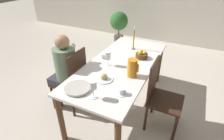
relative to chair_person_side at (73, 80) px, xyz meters
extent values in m
plane|color=beige|center=(0.61, 0.35, -0.50)|extent=(20.00, 20.00, 0.00)
cube|color=silver|center=(0.61, 0.35, 0.23)|extent=(0.86, 1.96, 0.03)
cylinder|color=brown|center=(0.24, -0.57, -0.14)|extent=(0.07, 0.07, 0.72)
cylinder|color=brown|center=(0.24, 1.27, -0.14)|extent=(0.07, 0.07, 0.72)
cylinder|color=brown|center=(0.98, 1.27, -0.14)|extent=(0.07, 0.07, 0.72)
cylinder|color=#331E14|center=(-0.26, -0.19, -0.29)|extent=(0.04, 0.04, 0.42)
cylinder|color=#331E14|center=(-0.26, 0.18, -0.29)|extent=(0.04, 0.04, 0.42)
cylinder|color=#331E14|center=(0.11, -0.19, -0.29)|extent=(0.04, 0.04, 0.42)
cylinder|color=#331E14|center=(0.11, 0.18, -0.29)|extent=(0.04, 0.04, 0.42)
cube|color=#331E14|center=(-0.08, 0.00, -0.07)|extent=(0.42, 0.42, 0.03)
cube|color=#331E14|center=(0.12, 0.00, 0.20)|extent=(0.03, 0.39, 0.51)
cylinder|color=#331E14|center=(1.49, 0.39, -0.29)|extent=(0.04, 0.04, 0.42)
cylinder|color=#331E14|center=(1.49, 0.02, -0.29)|extent=(0.04, 0.04, 0.42)
cylinder|color=#331E14|center=(1.12, 0.39, -0.29)|extent=(0.04, 0.04, 0.42)
cylinder|color=#331E14|center=(1.12, 0.02, -0.29)|extent=(0.04, 0.04, 0.42)
cube|color=#331E14|center=(1.30, 0.21, -0.07)|extent=(0.42, 0.42, 0.03)
cube|color=#331E14|center=(1.11, 0.21, 0.20)|extent=(0.03, 0.39, 0.51)
cylinder|color=#33333D|center=(-0.22, -0.11, -0.28)|extent=(0.09, 0.09, 0.45)
cylinder|color=#33333D|center=(-0.22, 0.05, -0.28)|extent=(0.09, 0.09, 0.45)
cube|color=#33333D|center=(-0.15, -0.03, -0.01)|extent=(0.30, 0.34, 0.11)
cylinder|color=slate|center=(-0.06, -0.03, 0.27)|extent=(0.30, 0.30, 0.46)
sphere|color=#A37556|center=(-0.06, -0.03, 0.58)|extent=(0.19, 0.19, 0.19)
cylinder|color=#A37556|center=(-0.16, 0.18, 0.38)|extent=(0.25, 0.06, 0.20)
cylinder|color=orange|center=(0.86, 0.11, 0.36)|extent=(0.12, 0.12, 0.23)
cube|color=orange|center=(0.93, 0.11, 0.37)|extent=(0.02, 0.02, 0.10)
cone|color=orange|center=(0.81, 0.11, 0.45)|extent=(0.04, 0.04, 0.04)
cylinder|color=white|center=(0.47, 0.22, 0.25)|extent=(0.07, 0.07, 0.00)
cylinder|color=white|center=(0.47, 0.22, 0.31)|extent=(0.01, 0.01, 0.11)
cylinder|color=white|center=(0.47, 0.22, 0.40)|extent=(0.08, 0.08, 0.08)
cylinder|color=white|center=(0.65, -0.45, 0.25)|extent=(0.07, 0.07, 0.00)
cylinder|color=white|center=(0.65, -0.45, 0.31)|extent=(0.01, 0.01, 0.11)
cylinder|color=white|center=(0.65, -0.45, 0.41)|extent=(0.08, 0.08, 0.09)
cylinder|color=gold|center=(0.65, -0.45, 0.39)|extent=(0.06, 0.06, 0.05)
cylinder|color=silver|center=(0.89, -0.27, 0.25)|extent=(0.12, 0.12, 0.01)
cylinder|color=silver|center=(0.89, -0.27, 0.28)|extent=(0.07, 0.07, 0.06)
cube|color=silver|center=(0.93, -0.27, 0.29)|extent=(0.01, 0.01, 0.03)
cylinder|color=silver|center=(0.31, 0.38, 0.25)|extent=(0.12, 0.12, 0.01)
cylinder|color=silver|center=(0.31, 0.38, 0.28)|extent=(0.07, 0.07, 0.06)
cube|color=silver|center=(0.35, 0.38, 0.29)|extent=(0.01, 0.01, 0.03)
cylinder|color=#B7B2A8|center=(0.42, -0.41, 0.25)|extent=(0.29, 0.29, 0.02)
cylinder|color=#B7B2A8|center=(0.42, -0.41, 0.27)|extent=(0.29, 0.29, 0.01)
cylinder|color=silver|center=(0.59, -0.11, 0.25)|extent=(0.22, 0.22, 0.01)
sphere|color=tan|center=(0.59, -0.11, 0.28)|extent=(0.08, 0.08, 0.08)
cylinder|color=brown|center=(0.81, 0.64, 0.28)|extent=(0.18, 0.18, 0.07)
sphere|color=gold|center=(0.85, 0.65, 0.33)|extent=(0.06, 0.06, 0.06)
sphere|color=gold|center=(0.79, 0.67, 0.33)|extent=(0.06, 0.06, 0.06)
sphere|color=gold|center=(0.80, 0.60, 0.33)|extent=(0.06, 0.06, 0.06)
cylinder|color=olive|center=(0.59, 0.89, 0.25)|extent=(0.06, 0.06, 0.01)
cylinder|color=olive|center=(0.59, 0.89, 0.42)|extent=(0.02, 0.02, 0.31)
cylinder|color=beige|center=(0.59, 0.89, 0.60)|extent=(0.02, 0.02, 0.05)
cylinder|color=#4C4742|center=(-0.51, 2.79, -0.40)|extent=(0.27, 0.27, 0.20)
cylinder|color=brown|center=(-0.51, 2.79, -0.20)|extent=(0.04, 0.04, 0.20)
sphere|color=#2D6B2D|center=(-0.51, 2.79, 0.11)|extent=(0.50, 0.50, 0.50)
camera|label=1|loc=(1.44, -1.64, 1.42)|focal=28.00mm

